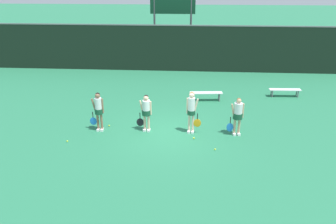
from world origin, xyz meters
TOP-DOWN VIEW (x-y plane):
  - ground_plane at (0.00, 0.00)m, footprint 140.00×140.00m
  - fence_windscreen at (0.00, 9.85)m, footprint 60.00×0.08m
  - scoreboard at (-0.43, 10.99)m, footprint 3.12×0.15m
  - bench_courtside at (1.77, 3.96)m, footprint 1.74×0.51m
  - bench_far at (6.12, 4.93)m, footprint 1.72×0.43m
  - player_0 at (-2.90, -0.03)m, footprint 0.63×0.34m
  - player_1 at (-0.90, 0.08)m, footprint 0.67×0.37m
  - player_2 at (1.00, 0.04)m, footprint 0.63×0.33m
  - player_3 at (2.89, -0.04)m, footprint 0.66×0.39m
  - tennis_ball_0 at (1.13, -0.56)m, footprint 0.07×0.07m
  - tennis_ball_1 at (1.93, -1.44)m, footprint 0.07×0.07m
  - tennis_ball_2 at (-3.94, -1.18)m, footprint 0.07×0.07m
  - tennis_ball_3 at (-1.31, 0.93)m, footprint 0.07×0.07m
  - tennis_ball_4 at (-2.62, 0.39)m, footprint 0.07×0.07m

SIDE VIEW (x-z plane):
  - ground_plane at x=0.00m, z-range 0.00..0.00m
  - tennis_ball_3 at x=-1.31m, z-range 0.00..0.07m
  - tennis_ball_1 at x=1.93m, z-range 0.00..0.07m
  - tennis_ball_2 at x=-3.94m, z-range 0.00..0.07m
  - tennis_ball_4 at x=-2.62m, z-range 0.00..0.07m
  - tennis_ball_0 at x=1.13m, z-range 0.00..0.07m
  - bench_far at x=6.12m, z-range 0.15..0.58m
  - bench_courtside at x=1.77m, z-range 0.17..0.64m
  - player_1 at x=-0.90m, z-range 0.14..1.77m
  - player_3 at x=2.89m, z-range 0.14..1.77m
  - player_0 at x=-2.90m, z-range 0.15..1.86m
  - player_2 at x=1.00m, z-range 0.17..1.99m
  - fence_windscreen at x=0.00m, z-range 0.01..3.19m
  - scoreboard at x=-0.43m, z-range 1.45..6.97m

